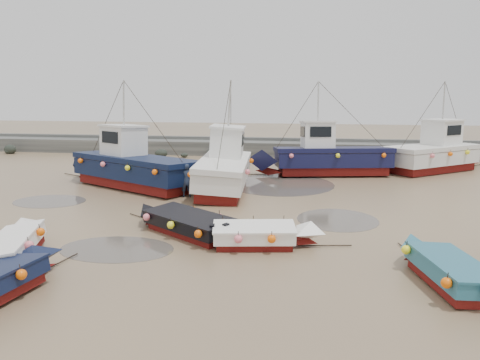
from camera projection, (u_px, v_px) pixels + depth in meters
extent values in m
plane|color=#8D7451|center=(229.00, 230.00, 19.45)|extent=(120.00, 120.00, 0.00)
cube|color=slate|center=(272.00, 149.00, 40.68)|extent=(60.00, 2.20, 1.20)
cube|color=slate|center=(273.00, 139.00, 41.72)|extent=(60.00, 0.60, 0.25)
ellipsoid|color=black|center=(333.00, 159.00, 37.11)|extent=(0.84, 0.86, 0.51)
ellipsoid|color=black|center=(366.00, 156.00, 38.20)|extent=(0.98, 1.07, 0.72)
ellipsoid|color=black|center=(451.00, 160.00, 36.29)|extent=(0.78, 0.90, 0.59)
ellipsoid|color=black|center=(211.00, 153.00, 39.98)|extent=(0.99, 0.80, 0.58)
ellipsoid|color=black|center=(424.00, 160.00, 36.82)|extent=(0.54, 0.46, 0.30)
ellipsoid|color=black|center=(8.00, 151.00, 41.91)|extent=(0.65, 0.64, 0.43)
ellipsoid|color=black|center=(391.00, 159.00, 37.38)|extent=(0.61, 0.47, 0.46)
ellipsoid|color=black|center=(220.00, 155.00, 39.71)|extent=(0.61, 0.53, 0.32)
ellipsoid|color=black|center=(406.00, 158.00, 37.79)|extent=(0.67, 0.55, 0.43)
ellipsoid|color=black|center=(161.00, 153.00, 39.48)|extent=(1.09, 0.88, 0.72)
ellipsoid|color=black|center=(184.00, 155.00, 39.53)|extent=(0.65, 0.60, 0.37)
ellipsoid|color=black|center=(389.00, 159.00, 36.83)|extent=(0.88, 0.64, 0.62)
ellipsoid|color=black|center=(258.00, 157.00, 38.56)|extent=(0.64, 0.62, 0.48)
ellipsoid|color=black|center=(10.00, 149.00, 42.00)|extent=(1.10, 0.87, 0.86)
ellipsoid|color=black|center=(366.00, 158.00, 38.09)|extent=(0.55, 0.45, 0.29)
cylinder|color=#4F4840|center=(117.00, 249.00, 17.13)|extent=(4.26, 4.26, 0.01)
cylinder|color=#4F4840|center=(337.00, 220.00, 20.94)|extent=(3.63, 3.63, 0.01)
cylinder|color=#4F4840|center=(50.00, 201.00, 24.35)|extent=(3.79, 3.79, 0.01)
cylinder|color=#4F4840|center=(280.00, 184.00, 28.69)|extent=(6.58, 6.58, 0.01)
cube|color=maroon|center=(15.00, 256.00, 15.95)|extent=(2.14, 3.61, 0.30)
cube|color=white|center=(14.00, 246.00, 15.88)|extent=(2.41, 3.92, 0.45)
pyramid|color=white|center=(31.00, 216.00, 17.91)|extent=(1.51, 1.09, 0.90)
cube|color=brown|center=(14.00, 241.00, 15.85)|extent=(1.98, 3.28, 0.10)
cube|color=white|center=(13.00, 239.00, 15.83)|extent=(2.49, 4.01, 0.07)
cylinder|color=black|center=(39.00, 233.00, 18.97)|extent=(0.65, 1.92, 0.04)
sphere|color=#FF6409|center=(33.00, 249.00, 15.28)|extent=(0.30, 0.30, 0.30)
sphere|color=#FF6409|center=(44.00, 235.00, 16.69)|extent=(0.30, 0.30, 0.30)
sphere|color=#FF6409|center=(3.00, 231.00, 17.15)|extent=(0.30, 0.30, 0.30)
pyramid|color=black|center=(35.00, 246.00, 14.52)|extent=(1.89, 1.02, 0.90)
cylinder|color=black|center=(58.00, 264.00, 15.60)|extent=(0.39, 1.98, 0.04)
sphere|color=#FF6409|center=(24.00, 280.00, 12.81)|extent=(0.30, 0.30, 0.30)
cube|color=maroon|center=(450.00, 282.00, 13.85)|extent=(1.89, 3.25, 0.30)
cube|color=#245F74|center=(451.00, 270.00, 13.78)|extent=(2.16, 3.52, 0.45)
pyramid|color=#245F74|center=(422.00, 235.00, 15.64)|extent=(1.62, 1.02, 0.90)
cube|color=brown|center=(452.00, 265.00, 13.75)|extent=(1.76, 2.94, 0.10)
cube|color=#245F74|center=(452.00, 262.00, 13.73)|extent=(2.24, 3.60, 0.07)
cylinder|color=black|center=(409.00, 253.00, 16.66)|extent=(0.47, 1.96, 0.04)
sphere|color=#FF6409|center=(445.00, 286.00, 12.43)|extent=(0.30, 0.30, 0.30)
sphere|color=#FF6409|center=(480.00, 266.00, 13.81)|extent=(0.30, 0.30, 0.30)
sphere|color=#FF6409|center=(404.00, 252.00, 14.98)|extent=(0.30, 0.30, 0.30)
cube|color=maroon|center=(190.00, 231.00, 18.81)|extent=(3.86, 3.30, 0.30)
cube|color=black|center=(190.00, 222.00, 18.74)|extent=(4.23, 3.65, 0.45)
pyramid|color=black|center=(154.00, 201.00, 20.27)|extent=(1.51, 1.71, 0.90)
cube|color=brown|center=(190.00, 218.00, 18.70)|extent=(3.52, 3.02, 0.10)
cube|color=black|center=(190.00, 216.00, 18.69)|extent=(4.34, 3.76, 0.07)
cube|color=black|center=(227.00, 229.00, 17.26)|extent=(0.27, 0.28, 0.35)
cylinder|color=black|center=(142.00, 218.00, 21.10)|extent=(1.65, 1.19, 0.04)
sphere|color=#FF6409|center=(199.00, 233.00, 16.97)|extent=(0.30, 0.30, 0.30)
sphere|color=#FF6409|center=(220.00, 219.00, 18.81)|extent=(0.30, 0.30, 0.30)
sphere|color=#FF6409|center=(171.00, 224.00, 18.07)|extent=(0.30, 0.30, 0.30)
sphere|color=#FF6409|center=(194.00, 211.00, 19.91)|extent=(0.30, 0.30, 0.30)
sphere|color=#FF6409|center=(147.00, 216.00, 19.17)|extent=(0.30, 0.30, 0.30)
cube|color=maroon|center=(254.00, 243.00, 17.33)|extent=(2.90, 1.57, 0.30)
cube|color=white|center=(254.00, 233.00, 17.25)|extent=(3.13, 1.81, 0.45)
pyramid|color=white|center=(304.00, 221.00, 17.19)|extent=(0.92, 1.45, 0.90)
cube|color=brown|center=(254.00, 229.00, 17.22)|extent=(2.62, 1.47, 0.10)
cube|color=white|center=(254.00, 227.00, 17.20)|extent=(3.20, 1.87, 0.07)
cube|color=black|center=(212.00, 229.00, 17.20)|extent=(0.21, 0.25, 0.35)
cylinder|color=black|center=(325.00, 246.00, 17.38)|extent=(1.98, 0.36, 0.04)
sphere|color=#FF6409|center=(223.00, 225.00, 18.00)|extent=(0.30, 0.30, 0.30)
sphere|color=#FF6409|center=(238.00, 237.00, 16.44)|extent=(0.30, 0.30, 0.30)
sphere|color=#FF6409|center=(253.00, 224.00, 18.02)|extent=(0.30, 0.30, 0.30)
sphere|color=#FF6409|center=(272.00, 237.00, 16.46)|extent=(0.30, 0.30, 0.30)
sphere|color=#FF6409|center=(284.00, 224.00, 18.03)|extent=(0.30, 0.30, 0.30)
cube|color=maroon|center=(136.00, 183.00, 27.66)|extent=(7.81, 5.71, 0.55)
cube|color=black|center=(136.00, 171.00, 27.51)|extent=(8.50, 6.35, 0.95)
pyramid|color=black|center=(87.00, 152.00, 30.07)|extent=(2.61, 3.20, 1.40)
cube|color=brown|center=(135.00, 162.00, 27.41)|extent=(8.29, 6.16, 0.08)
cube|color=black|center=(135.00, 160.00, 27.38)|extent=(8.69, 6.49, 0.30)
cube|color=white|center=(122.00, 142.00, 27.84)|extent=(2.71, 2.71, 1.70)
cube|color=white|center=(121.00, 126.00, 27.67)|extent=(2.93, 2.93, 0.12)
cube|color=black|center=(111.00, 136.00, 28.39)|extent=(0.85, 1.53, 0.68)
cylinder|color=#B7B7B2|center=(120.00, 103.00, 27.41)|extent=(0.10, 0.10, 2.60)
cylinder|color=black|center=(78.00, 176.00, 31.11)|extent=(2.67, 1.46, 0.05)
sphere|color=pink|center=(154.00, 174.00, 24.33)|extent=(0.30, 0.30, 0.30)
sphere|color=pink|center=(180.00, 165.00, 27.40)|extent=(0.30, 0.30, 0.30)
sphere|color=pink|center=(127.00, 170.00, 25.59)|extent=(0.30, 0.30, 0.30)
sphere|color=pink|center=(155.00, 161.00, 28.66)|extent=(0.30, 0.30, 0.30)
sphere|color=pink|center=(102.00, 166.00, 26.85)|extent=(0.30, 0.30, 0.30)
sphere|color=pink|center=(132.00, 158.00, 29.92)|extent=(0.30, 0.30, 0.30)
sphere|color=pink|center=(79.00, 163.00, 28.11)|extent=(0.30, 0.30, 0.30)
cube|color=maroon|center=(223.00, 186.00, 26.70)|extent=(2.67, 7.08, 0.55)
cube|color=white|center=(223.00, 174.00, 26.56)|extent=(3.09, 7.62, 0.95)
pyramid|color=white|center=(230.00, 151.00, 30.60)|extent=(2.65, 1.61, 1.40)
cube|color=brown|center=(223.00, 165.00, 26.46)|extent=(2.97, 7.44, 0.08)
cube|color=white|center=(222.00, 162.00, 26.43)|extent=(3.15, 7.79, 0.30)
cube|color=white|center=(224.00, 143.00, 27.24)|extent=(1.93, 2.12, 1.70)
cube|color=white|center=(224.00, 127.00, 27.06)|extent=(2.08, 2.29, 0.12)
cube|color=black|center=(226.00, 137.00, 28.18)|extent=(1.52, 0.16, 0.68)
cylinder|color=#B7B7B2|center=(224.00, 104.00, 26.80)|extent=(0.10, 0.10, 2.60)
cylinder|color=black|center=(232.00, 174.00, 32.07)|extent=(0.27, 3.00, 0.05)
sphere|color=pink|center=(189.00, 177.00, 23.69)|extent=(0.30, 0.30, 0.30)
sphere|color=pink|center=(246.00, 171.00, 25.42)|extent=(0.30, 0.30, 0.30)
sphere|color=pink|center=(201.00, 164.00, 27.56)|extent=(0.30, 0.30, 0.30)
sphere|color=pink|center=(250.00, 160.00, 29.28)|extent=(0.30, 0.30, 0.30)
cube|color=maroon|center=(332.00, 171.00, 31.72)|extent=(7.36, 3.61, 0.55)
cube|color=black|center=(333.00, 160.00, 31.58)|extent=(7.95, 4.11, 0.95)
pyramid|color=black|center=(269.00, 150.00, 31.28)|extent=(1.91, 2.96, 1.40)
cube|color=brown|center=(333.00, 152.00, 31.48)|extent=(7.76, 3.97, 0.08)
cube|color=black|center=(333.00, 150.00, 31.45)|extent=(8.13, 4.19, 0.30)
cube|color=white|center=(318.00, 136.00, 31.22)|extent=(2.32, 2.26, 1.70)
cube|color=white|center=(319.00, 122.00, 31.05)|extent=(2.51, 2.44, 0.12)
cube|color=black|center=(303.00, 132.00, 31.14)|extent=(0.35, 1.61, 0.68)
cylinder|color=#B7B7B2|center=(319.00, 102.00, 30.78)|extent=(0.10, 0.10, 2.60)
cylinder|color=black|center=(251.00, 175.00, 31.56)|extent=(2.96, 0.61, 0.05)
sphere|color=pink|center=(384.00, 158.00, 30.16)|extent=(0.30, 0.30, 0.30)
sphere|color=pink|center=(349.00, 152.00, 33.03)|extent=(0.30, 0.30, 0.30)
sphere|color=pink|center=(338.00, 158.00, 30.05)|extent=(0.30, 0.30, 0.30)
sphere|color=pink|center=(307.00, 152.00, 32.91)|extent=(0.30, 0.30, 0.30)
sphere|color=pink|center=(292.00, 158.00, 29.93)|extent=(0.30, 0.30, 0.30)
cube|color=maroon|center=(431.00, 168.00, 32.97)|extent=(6.41, 5.67, 0.55)
cube|color=silver|center=(432.00, 157.00, 32.83)|extent=(7.03, 6.28, 0.95)
pyramid|color=silver|center=(468.00, 144.00, 34.52)|extent=(2.83, 3.10, 1.40)
cube|color=brown|center=(432.00, 150.00, 32.73)|extent=(6.84, 6.10, 0.08)
cube|color=silver|center=(432.00, 148.00, 32.70)|extent=(7.18, 6.42, 0.30)
cube|color=white|center=(442.00, 133.00, 32.94)|extent=(2.78, 2.78, 1.70)
cube|color=white|center=(443.00, 121.00, 32.76)|extent=(3.00, 3.00, 0.12)
cube|color=black|center=(452.00, 129.00, 33.37)|extent=(1.05, 1.36, 0.68)
cylinder|color=#B7B7B2|center=(445.00, 101.00, 32.50)|extent=(0.10, 0.10, 2.60)
cylinder|color=black|center=(476.00, 166.00, 35.37)|extent=(2.42, 1.85, 0.05)
sphere|color=pink|center=(388.00, 152.00, 32.82)|extent=(0.30, 0.30, 0.30)
sphere|color=pink|center=(433.00, 157.00, 30.61)|extent=(0.30, 0.30, 0.30)
sphere|color=pink|center=(406.00, 150.00, 33.65)|extent=(0.30, 0.30, 0.30)
sphere|color=pink|center=(451.00, 155.00, 31.44)|extent=(0.30, 0.30, 0.30)
sphere|color=pink|center=(423.00, 149.00, 34.49)|extent=(0.30, 0.30, 0.30)
sphere|color=pink|center=(468.00, 153.00, 32.28)|extent=(0.30, 0.30, 0.30)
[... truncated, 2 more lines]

